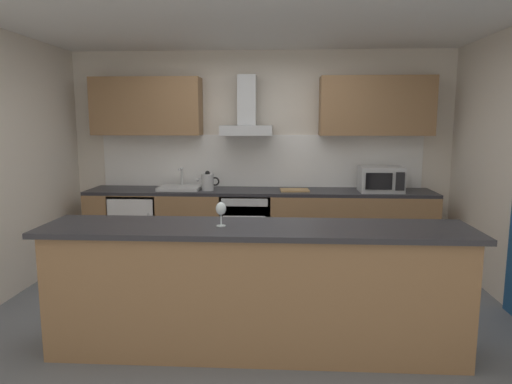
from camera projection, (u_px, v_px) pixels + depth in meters
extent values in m
cube|color=slate|center=(250.00, 314.00, 4.15)|extent=(5.77, 4.77, 0.02)
cube|color=white|center=(250.00, 13.00, 3.75)|extent=(5.77, 4.77, 0.02)
cube|color=silver|center=(261.00, 155.00, 5.87)|extent=(5.77, 0.12, 2.60)
cube|color=white|center=(260.00, 161.00, 5.81)|extent=(4.06, 0.02, 0.66)
cube|color=olive|center=(259.00, 228.00, 5.63)|extent=(4.20, 0.60, 0.86)
cube|color=#28282D|center=(259.00, 192.00, 5.56)|extent=(4.20, 0.60, 0.04)
cube|color=olive|center=(256.00, 292.00, 3.40)|extent=(3.04, 0.52, 0.93)
cube|color=#28282D|center=(256.00, 229.00, 3.33)|extent=(3.14, 0.64, 0.04)
cube|color=olive|center=(147.00, 107.00, 5.63)|extent=(1.34, 0.32, 0.70)
cube|color=olive|center=(376.00, 106.00, 5.47)|extent=(1.34, 0.32, 0.70)
cube|color=slate|center=(246.00, 225.00, 5.61)|extent=(0.60, 0.56, 0.80)
cube|color=black|center=(245.00, 236.00, 5.34)|extent=(0.50, 0.02, 0.48)
cube|color=#B7BABC|center=(244.00, 202.00, 5.27)|extent=(0.54, 0.02, 0.09)
cylinder|color=#B7BABC|center=(244.00, 217.00, 5.27)|extent=(0.49, 0.02, 0.02)
cube|color=white|center=(139.00, 227.00, 5.70)|extent=(0.58, 0.56, 0.85)
cube|color=silver|center=(131.00, 232.00, 5.41)|extent=(0.55, 0.02, 0.80)
cylinder|color=#B7BABC|center=(149.00, 230.00, 5.37)|extent=(0.02, 0.02, 0.38)
cube|color=#B7BABC|center=(381.00, 179.00, 5.40)|extent=(0.50, 0.36, 0.30)
cube|color=black|center=(379.00, 181.00, 5.22)|extent=(0.30, 0.02, 0.19)
cube|color=black|center=(400.00, 181.00, 5.21)|extent=(0.10, 0.01, 0.21)
cube|color=silver|center=(180.00, 188.00, 5.59)|extent=(0.50, 0.40, 0.04)
cylinder|color=#B7BABC|center=(182.00, 178.00, 5.70)|extent=(0.03, 0.03, 0.26)
cylinder|color=#B7BABC|center=(180.00, 169.00, 5.60)|extent=(0.03, 0.16, 0.03)
cylinder|color=#B7BABC|center=(208.00, 182.00, 5.52)|extent=(0.15, 0.15, 0.20)
sphere|color=black|center=(207.00, 173.00, 5.50)|extent=(0.06, 0.06, 0.06)
cone|color=#B7BABC|center=(199.00, 179.00, 5.52)|extent=(0.09, 0.04, 0.07)
torus|color=black|center=(215.00, 181.00, 5.51)|extent=(0.11, 0.02, 0.11)
cube|color=#B7BABC|center=(247.00, 130.00, 5.54)|extent=(0.62, 0.45, 0.12)
cube|color=#B7BABC|center=(247.00, 100.00, 5.53)|extent=(0.22, 0.22, 0.60)
cylinder|color=silver|center=(221.00, 226.00, 3.32)|extent=(0.07, 0.07, 0.01)
cylinder|color=silver|center=(221.00, 219.00, 3.31)|extent=(0.01, 0.01, 0.09)
ellipsoid|color=silver|center=(221.00, 209.00, 3.30)|extent=(0.08, 0.08, 0.10)
cube|color=tan|center=(295.00, 190.00, 5.48)|extent=(0.36, 0.25, 0.02)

